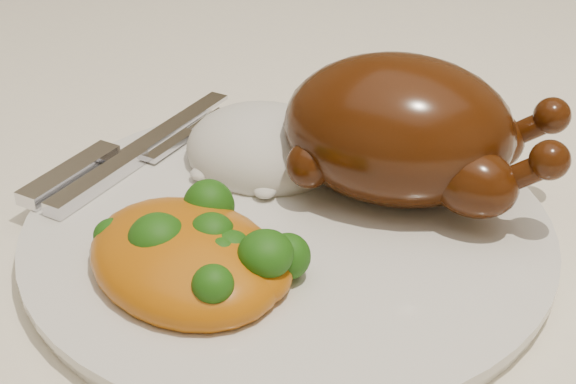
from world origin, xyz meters
The scene contains 7 objects.
dining_table centered at (0.00, 0.00, 0.67)m, with size 1.60×0.90×0.76m.
tablecloth centered at (0.00, 0.00, 0.74)m, with size 1.73×1.03×0.18m.
dinner_plate centered at (-0.02, -0.13, 0.77)m, with size 0.31×0.31×0.01m, color silver.
roast_chicken centered at (0.02, -0.06, 0.82)m, with size 0.19×0.15×0.09m.
rice_mound centered at (-0.08, -0.08, 0.79)m, with size 0.12×0.11×0.06m.
mac_and_cheese centered at (-0.02, -0.20, 0.79)m, with size 0.14×0.11×0.05m.
cutlery centered at (-0.15, -0.15, 0.79)m, with size 0.05×0.19×0.01m.
Camera 1 is at (0.23, -0.44, 1.05)m, focal length 50.00 mm.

